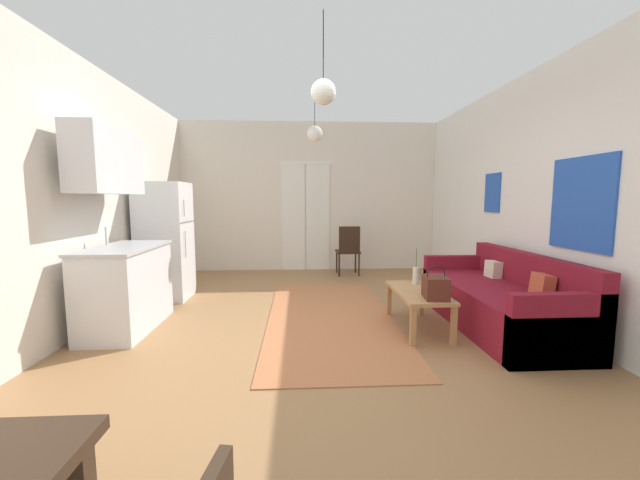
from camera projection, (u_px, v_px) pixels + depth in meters
The scene contains 14 objects.
ground_plane at pixel (321, 344), 3.67m from camera, with size 5.52×7.95×0.10m, color #996D44.
wall_back at pixel (310, 198), 7.20m from camera, with size 5.12×0.13×2.86m.
wall_right at pixel (574, 195), 3.64m from camera, with size 0.12×7.55×2.86m.
wall_left at pixel (48, 195), 3.36m from camera, with size 0.12×7.55×2.86m.
area_rug at pixel (330, 316), 4.37m from camera, with size 1.44×3.30×0.01m, color #B26B42.
couch at pixel (502, 302), 4.02m from camera, with size 0.88×2.11×0.80m.
coffee_table at pixel (418, 296), 3.94m from camera, with size 0.48×1.01×0.42m.
bamboo_vase at pixel (416, 275), 4.23m from camera, with size 0.07×0.07×0.41m.
handbag at pixel (436, 287), 3.62m from camera, with size 0.26×0.32×0.33m.
refrigerator at pixel (165, 241), 5.12m from camera, with size 0.65×0.65×1.62m.
kitchen_counter at pixel (121, 254), 3.89m from camera, with size 0.60×1.18×2.11m.
accent_chair at pixel (348, 248), 6.69m from camera, with size 0.43×0.41×0.90m.
pendant_lamp_near at pixel (323, 92), 2.93m from camera, with size 0.20×0.20×0.72m.
pendant_lamp_far at pixel (315, 134), 5.54m from camera, with size 0.24×0.24×0.61m.
Camera 1 is at (-0.21, -3.52, 1.39)m, focal length 20.68 mm.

